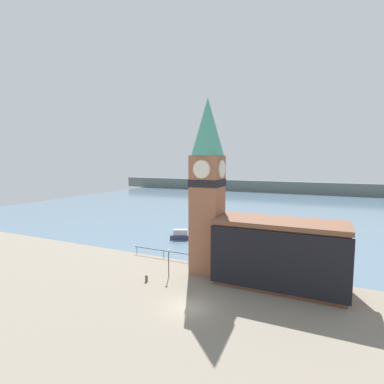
% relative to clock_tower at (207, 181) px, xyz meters
% --- Properties ---
extents(ground_plane, '(160.00, 160.00, 0.00)m').
position_rel_clock_tower_xyz_m(ground_plane, '(1.85, -9.55, -11.56)').
color(ground_plane, gray).
extents(water, '(160.00, 120.00, 0.00)m').
position_rel_clock_tower_xyz_m(water, '(1.85, 62.64, -11.56)').
color(water, slate).
rests_on(water, ground_plane).
extents(far_shoreline, '(180.00, 3.00, 5.00)m').
position_rel_clock_tower_xyz_m(far_shoreline, '(1.85, 102.64, -9.06)').
color(far_shoreline, slate).
rests_on(far_shoreline, water).
extents(pier_railing, '(10.04, 0.08, 1.09)m').
position_rel_clock_tower_xyz_m(pier_railing, '(-7.80, 2.39, -10.61)').
color(pier_railing, '#232328').
rests_on(pier_railing, ground_plane).
extents(clock_tower, '(4.08, 4.08, 21.72)m').
position_rel_clock_tower_xyz_m(clock_tower, '(0.00, 0.00, 0.00)').
color(clock_tower, '#935B42').
rests_on(clock_tower, ground_plane).
extents(pier_building, '(14.32, 6.14, 7.51)m').
position_rel_clock_tower_xyz_m(pier_building, '(9.04, -0.61, -7.79)').
color(pier_building, brown).
rests_on(pier_building, ground_plane).
extents(boat_near, '(5.79, 3.61, 1.78)m').
position_rel_clock_tower_xyz_m(boat_near, '(-9.66, 13.00, -10.91)').
color(boat_near, '#333856').
rests_on(boat_near, water).
extents(mooring_bollard_near, '(0.34, 0.34, 0.77)m').
position_rel_clock_tower_xyz_m(mooring_bollard_near, '(-5.27, -5.92, -11.14)').
color(mooring_bollard_near, brown).
rests_on(mooring_bollard_near, ground_plane).
extents(lamp_post, '(0.32, 0.32, 3.50)m').
position_rel_clock_tower_xyz_m(lamp_post, '(-3.50, -3.73, -9.07)').
color(lamp_post, black).
rests_on(lamp_post, ground_plane).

